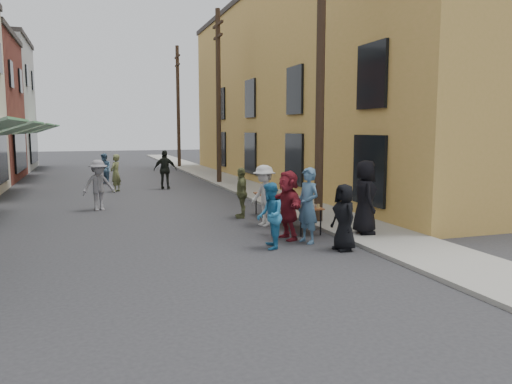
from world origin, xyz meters
TOP-DOWN VIEW (x-y plane):
  - ground at (0.00, 0.00)m, footprint 120.00×120.00m
  - sidewalk at (5.00, 15.00)m, footprint 2.20×60.00m
  - building_ochre at (11.10, 14.00)m, footprint 10.00×28.00m
  - utility_pole_near at (4.30, 3.00)m, footprint 0.26×0.26m
  - utility_pole_mid at (4.30, 15.00)m, footprint 0.26×0.26m
  - utility_pole_far at (4.30, 27.00)m, footprint 0.26×0.26m
  - serving_table at (3.34, 3.35)m, footprint 0.70×4.00m
  - catering_tray_sausage at (3.34, 1.70)m, footprint 0.50×0.33m
  - catering_tray_foil_b at (3.34, 2.35)m, footprint 0.50×0.33m
  - catering_tray_buns at (3.34, 3.05)m, footprint 0.50×0.33m
  - catering_tray_foil_d at (3.34, 3.75)m, footprint 0.50×0.33m
  - catering_tray_buns_end at (3.34, 4.45)m, footprint 0.50×0.33m
  - condiment_jar_a at (3.12, 1.40)m, footprint 0.07×0.07m
  - condiment_jar_b at (3.12, 1.50)m, footprint 0.07×0.07m
  - condiment_jar_c at (3.12, 1.60)m, footprint 0.07×0.07m
  - cup_stack at (3.54, 1.45)m, footprint 0.08×0.08m
  - guest_front_a at (3.40, -0.24)m, footprint 0.58×0.83m
  - guest_front_b at (2.92, 0.76)m, footprint 0.64×0.80m
  - guest_front_c at (1.79, 0.48)m, footprint 0.81×0.93m
  - guest_front_d at (2.63, 3.24)m, footprint 0.97×1.32m
  - guest_front_e at (2.40, 4.78)m, footprint 0.59×1.02m
  - guest_queue_back at (2.60, 1.32)m, footprint 0.70×1.73m
  - server at (4.64, 0.89)m, footprint 0.87×1.10m
  - passerby_left at (-1.97, 7.84)m, footprint 1.31×0.99m
  - passerby_mid at (1.22, 13.45)m, footprint 1.19×0.75m
  - passerby_right at (-1.10, 13.15)m, footprint 0.69×0.76m
  - passerby_far at (-1.48, 16.74)m, footprint 0.86×0.96m

SIDE VIEW (x-z plane):
  - ground at x=0.00m, z-range 0.00..0.00m
  - sidewalk at x=5.00m, z-range 0.00..0.10m
  - serving_table at x=3.34m, z-range 0.34..1.09m
  - catering_tray_sausage at x=3.34m, z-range 0.75..0.83m
  - catering_tray_foil_b at x=3.34m, z-range 0.75..0.83m
  - catering_tray_buns at x=3.34m, z-range 0.75..0.83m
  - catering_tray_foil_d at x=3.34m, z-range 0.75..0.83m
  - catering_tray_buns_end at x=3.34m, z-range 0.75..0.83m
  - condiment_jar_a at x=3.12m, z-range 0.75..0.83m
  - condiment_jar_b at x=3.12m, z-range 0.75..0.83m
  - condiment_jar_c at x=3.12m, z-range 0.75..0.83m
  - guest_front_a at x=3.40m, z-range 0.00..1.60m
  - guest_front_c at x=1.79m, z-range 0.00..1.61m
  - cup_stack at x=3.54m, z-range 0.75..0.87m
  - passerby_far at x=-1.48m, z-range 0.00..1.63m
  - guest_front_e at x=2.40m, z-range 0.00..1.64m
  - passerby_right at x=-1.10m, z-range 0.00..1.74m
  - passerby_left at x=-1.97m, z-range 0.00..1.80m
  - guest_queue_back at x=2.60m, z-range 0.00..1.82m
  - guest_front_d at x=2.63m, z-range 0.00..1.82m
  - passerby_mid at x=1.22m, z-range 0.00..1.88m
  - guest_front_b at x=2.92m, z-range 0.00..1.92m
  - server at x=4.64m, z-range 0.10..2.06m
  - utility_pole_near at x=4.30m, z-range 0.00..9.00m
  - utility_pole_mid at x=4.30m, z-range 0.00..9.00m
  - utility_pole_far at x=4.30m, z-range 0.00..9.00m
  - building_ochre at x=11.10m, z-range 0.00..10.00m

